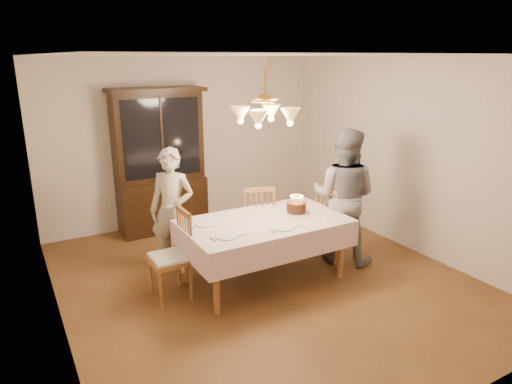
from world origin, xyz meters
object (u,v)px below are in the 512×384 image
dining_table (264,226)px  elderly_woman (172,211)px  chair_far_side (256,224)px  china_hutch (160,163)px  birthday_cake (296,208)px

dining_table → elderly_woman: bearing=136.3°
elderly_woman → chair_far_side: bearing=36.6°
china_hutch → elderly_woman: bearing=-103.1°
dining_table → birthday_cake: bearing=2.9°
dining_table → china_hutch: 2.34m
china_hutch → chair_far_side: bearing=-63.8°
dining_table → elderly_woman: elderly_woman is taller
chair_far_side → birthday_cake: chair_far_side is taller
china_hutch → dining_table: bearing=-77.5°
china_hutch → birthday_cake: bearing=-66.7°
chair_far_side → birthday_cake: bearing=-74.1°
dining_table → birthday_cake: size_ratio=6.33×
chair_far_side → elderly_woman: 1.17m
dining_table → chair_far_side: size_ratio=1.90×
elderly_woman → china_hutch: bearing=120.0°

